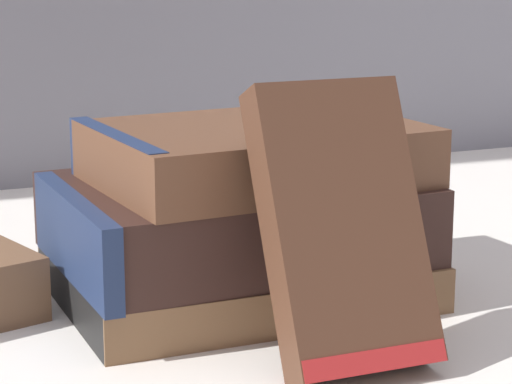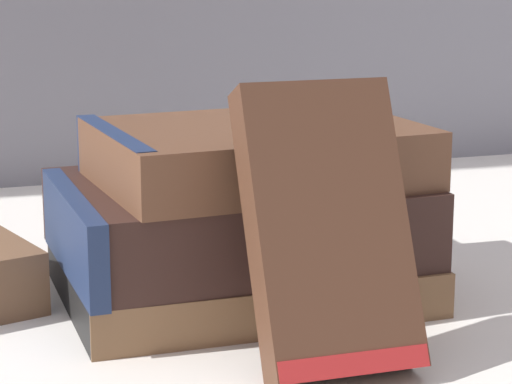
{
  "view_description": "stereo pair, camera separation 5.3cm",
  "coord_description": "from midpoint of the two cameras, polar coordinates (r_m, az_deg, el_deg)",
  "views": [
    {
      "loc": [
        -0.27,
        -0.62,
        0.23
      ],
      "look_at": [
        -0.01,
        -0.01,
        0.07
      ],
      "focal_mm": 75.0,
      "sensor_mm": 36.0,
      "label": 1
    },
    {
      "loc": [
        -0.22,
        -0.64,
        0.23
      ],
      "look_at": [
        -0.01,
        -0.01,
        0.07
      ],
      "focal_mm": 75.0,
      "sensor_mm": 36.0,
      "label": 2
    }
  ],
  "objects": [
    {
      "name": "ground_plane",
      "position": [
        0.71,
        -1.32,
        -5.61
      ],
      "size": [
        3.0,
        3.0,
        0.0
      ],
      "primitive_type": "plane",
      "color": "white"
    },
    {
      "name": "reading_glasses",
      "position": [
        0.84,
        -9.7,
        -2.78
      ],
      "size": [
        0.12,
        0.08,
        0.0
      ],
      "rotation": [
        0.0,
        0.0,
        0.26
      ],
      "color": "black",
      "rests_on": "ground_plane"
    },
    {
      "name": "book_flat_top",
      "position": [
        0.69,
        -2.75,
        2.08
      ],
      "size": [
        0.21,
        0.16,
        0.04
      ],
      "rotation": [
        0.0,
        0.0,
        0.08
      ],
      "color": "brown",
      "rests_on": "book_flat_middle"
    },
    {
      "name": "book_flat_bottom",
      "position": [
        0.71,
        -3.61,
        -4.5
      ],
      "size": [
        0.23,
        0.18,
        0.03
      ],
      "rotation": [
        0.0,
        0.0,
        0.01
      ],
      "color": "brown",
      "rests_on": "ground_plane"
    },
    {
      "name": "book_leaning_front",
      "position": [
        0.58,
        2.08,
        -2.39
      ],
      "size": [
        0.09,
        0.09,
        0.16
      ],
      "rotation": [
        -0.42,
        0.0,
        0.0
      ],
      "color": "#4C2D1E",
      "rests_on": "ground_plane"
    },
    {
      "name": "pocket_watch",
      "position": [
        0.69,
        -0.45,
        3.99
      ],
      "size": [
        0.06,
        0.06,
        0.01
      ],
      "color": "silver",
      "rests_on": "book_flat_top"
    },
    {
      "name": "book_flat_middle",
      "position": [
        0.7,
        -3.74,
        -1.48
      ],
      "size": [
        0.23,
        0.17,
        0.05
      ],
      "rotation": [
        0.0,
        0.0,
        0.03
      ],
      "color": "#331E19",
      "rests_on": "book_flat_bottom"
    }
  ]
}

